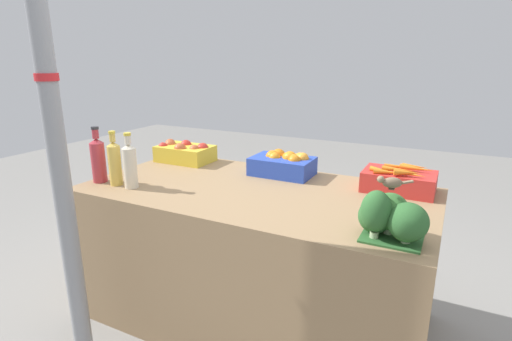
# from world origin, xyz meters

# --- Properties ---
(ground_plane) EXTENTS (10.00, 10.00, 0.00)m
(ground_plane) POSITION_xyz_m (0.00, 0.00, 0.00)
(ground_plane) COLOR gray
(market_table) EXTENTS (1.79, 0.92, 0.76)m
(market_table) POSITION_xyz_m (0.00, 0.00, 0.38)
(market_table) COLOR #937551
(market_table) RESTS_ON ground_plane
(support_pole) EXTENTS (0.09, 0.09, 2.63)m
(support_pole) POSITION_xyz_m (-0.57, -0.70, 1.31)
(support_pole) COLOR gray
(support_pole) RESTS_ON ground_plane
(apple_crate) EXTENTS (0.35, 0.23, 0.14)m
(apple_crate) POSITION_xyz_m (-0.68, 0.30, 0.82)
(apple_crate) COLOR gold
(apple_crate) RESTS_ON market_table
(orange_crate) EXTENTS (0.35, 0.23, 0.14)m
(orange_crate) POSITION_xyz_m (0.03, 0.31, 0.83)
(orange_crate) COLOR #2847B7
(orange_crate) RESTS_ON market_table
(carrot_crate) EXTENTS (0.35, 0.23, 0.14)m
(carrot_crate) POSITION_xyz_m (0.67, 0.30, 0.82)
(carrot_crate) COLOR red
(carrot_crate) RESTS_ON market_table
(broccoli_pile) EXTENTS (0.26, 0.19, 0.19)m
(broccoli_pile) POSITION_xyz_m (0.72, -0.30, 0.85)
(broccoli_pile) COLOR #2D602D
(broccoli_pile) RESTS_ON market_table
(juice_bottle_ruby) EXTENTS (0.08, 0.08, 0.31)m
(juice_bottle_ruby) POSITION_xyz_m (-0.82, -0.28, 0.89)
(juice_bottle_ruby) COLOR #B2333D
(juice_bottle_ruby) RESTS_ON market_table
(juice_bottle_golden) EXTENTS (0.07, 0.07, 0.29)m
(juice_bottle_golden) POSITION_xyz_m (-0.70, -0.28, 0.89)
(juice_bottle_golden) COLOR gold
(juice_bottle_golden) RESTS_ON market_table
(juice_bottle_cloudy) EXTENTS (0.07, 0.07, 0.29)m
(juice_bottle_cloudy) POSITION_xyz_m (-0.60, -0.28, 0.89)
(juice_bottle_cloudy) COLOR beige
(juice_bottle_cloudy) RESTS_ON market_table
(sparrow_bird) EXTENTS (0.13, 0.06, 0.05)m
(sparrow_bird) POSITION_xyz_m (0.71, -0.30, 0.98)
(sparrow_bird) COLOR #4C3D2D
(sparrow_bird) RESTS_ON broccoli_pile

